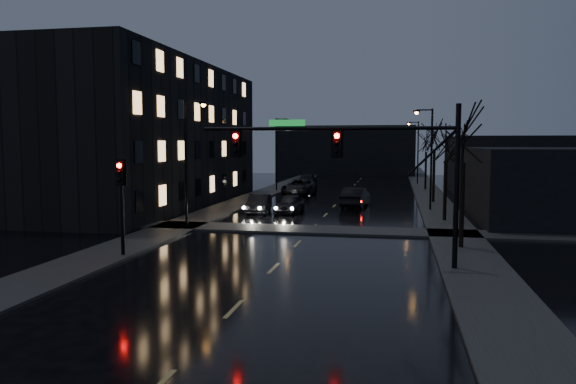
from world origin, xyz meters
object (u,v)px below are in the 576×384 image
at_px(oncoming_car_b, 259,204).
at_px(lead_car, 355,197).
at_px(oncoming_car_d, 307,181).
at_px(oncoming_car_c, 299,187).
at_px(oncoming_car_a, 290,204).

xyz_separation_m(oncoming_car_b, lead_car, (6.95, 5.32, 0.11)).
bearing_deg(oncoming_car_d, lead_car, -71.50).
bearing_deg(oncoming_car_c, oncoming_car_b, -89.52).
relative_size(oncoming_car_a, lead_car, 0.86).
xyz_separation_m(oncoming_car_a, oncoming_car_d, (-2.64, 24.92, 0.02)).
bearing_deg(oncoming_car_c, oncoming_car_d, 97.54).
xyz_separation_m(oncoming_car_a, oncoming_car_b, (-2.36, -0.15, -0.02)).
height_order(oncoming_car_a, lead_car, lead_car).
relative_size(oncoming_car_a, oncoming_car_c, 0.72).
bearing_deg(oncoming_car_c, oncoming_car_a, -80.24).
bearing_deg(oncoming_car_a, oncoming_car_b, -173.11).
xyz_separation_m(oncoming_car_c, oncoming_car_d, (-0.87, 10.44, -0.08)).
xyz_separation_m(oncoming_car_a, oncoming_car_c, (-1.77, 14.47, 0.10)).
bearing_deg(lead_car, oncoming_car_a, 54.23).
xyz_separation_m(oncoming_car_d, lead_car, (7.24, -19.75, 0.06)).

